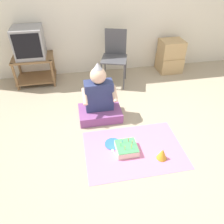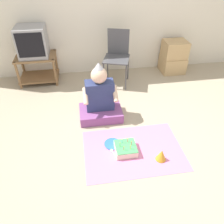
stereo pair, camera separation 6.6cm
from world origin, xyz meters
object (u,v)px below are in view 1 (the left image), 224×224
at_px(person_seated, 99,101).
at_px(paper_plate, 113,144).
at_px(birthday_cake, 126,148).
at_px(folding_chair, 115,53).
at_px(tv, 29,42).
at_px(cardboard_box_stack, 170,56).
at_px(party_hat_blue, 162,154).

bearing_deg(person_seated, paper_plate, -82.39).
bearing_deg(birthday_cake, folding_chair, 83.51).
bearing_deg(folding_chair, tv, 170.55).
bearing_deg(cardboard_box_stack, tv, -179.91).
relative_size(folding_chair, party_hat_blue, 6.37).
bearing_deg(folding_chair, paper_plate, -101.87).
bearing_deg(birthday_cake, paper_plate, 134.47).
xyz_separation_m(birthday_cake, paper_plate, (-0.14, 0.14, -0.04)).
bearing_deg(tv, birthday_cake, -58.71).
relative_size(folding_chair, cardboard_box_stack, 1.51).
relative_size(person_seated, paper_plate, 3.98).
xyz_separation_m(tv, folding_chair, (1.42, -0.24, -0.21)).
bearing_deg(party_hat_blue, birthday_cake, 153.93).
bearing_deg(party_hat_blue, person_seated, 122.82).
bearing_deg(folding_chair, birthday_cake, -96.49).
relative_size(birthday_cake, paper_plate, 1.21).
distance_m(cardboard_box_stack, paper_plate, 2.41).
distance_m(tv, folding_chair, 1.45).
relative_size(person_seated, party_hat_blue, 5.86).
bearing_deg(paper_plate, birthday_cake, -45.53).
bearing_deg(party_hat_blue, paper_plate, 147.79).
bearing_deg(person_seated, cardboard_box_stack, 38.23).
bearing_deg(person_seated, party_hat_blue, -57.18).
xyz_separation_m(tv, cardboard_box_stack, (2.58, 0.00, -0.45)).
bearing_deg(paper_plate, tv, 120.08).
height_order(folding_chair, paper_plate, folding_chair).
height_order(birthday_cake, paper_plate, birthday_cake).
bearing_deg(tv, folding_chair, -9.45).
distance_m(folding_chair, birthday_cake, 1.85).
relative_size(folding_chair, person_seated, 1.09).
bearing_deg(person_seated, folding_chair, 67.27).
relative_size(party_hat_blue, paper_plate, 0.68).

